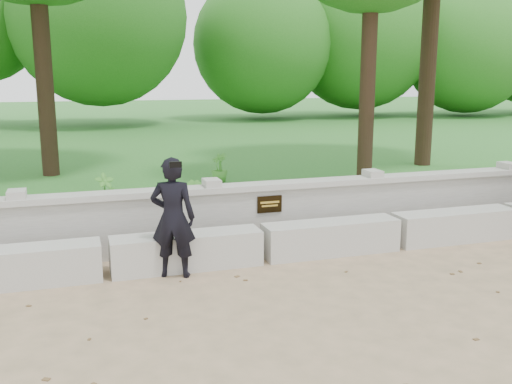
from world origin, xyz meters
TOP-DOWN VIEW (x-y plane):
  - ground at (0.00, 0.00)m, footprint 80.00×80.00m
  - lawn at (0.00, 14.00)m, footprint 40.00×22.00m
  - concrete_bench at (0.00, 1.90)m, footprint 11.90×0.45m
  - parapet_wall at (0.00, 2.60)m, footprint 12.50×0.35m
  - man_main at (-1.21, 1.66)m, footprint 0.62×0.58m
  - shrub_a at (-1.84, 4.41)m, footprint 0.37×0.30m
  - shrub_b at (-0.61, 3.30)m, footprint 0.41×0.43m
  - shrub_d at (0.53, 6.25)m, footprint 0.43×0.44m

SIDE VIEW (x-z plane):
  - ground at x=0.00m, z-range 0.00..0.00m
  - lawn at x=0.00m, z-range 0.00..0.25m
  - concrete_bench at x=0.00m, z-range 0.00..0.45m
  - parapet_wall at x=0.00m, z-range 0.01..0.91m
  - shrub_d at x=0.53m, z-range 0.25..0.84m
  - shrub_b at x=-0.61m, z-range 0.25..0.86m
  - shrub_a at x=-1.84m, z-range 0.25..0.86m
  - man_main at x=-1.21m, z-range 0.00..1.47m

